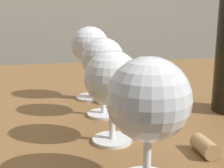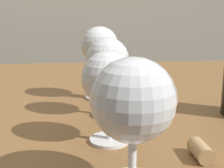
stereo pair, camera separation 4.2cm
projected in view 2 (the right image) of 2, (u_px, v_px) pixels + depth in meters
The scene contains 6 objects.
dining_table at pixel (85, 137), 0.70m from camera, with size 1.24×0.96×0.77m.
wine_glass_rose at pixel (137, 103), 0.31m from camera, with size 0.09×0.09×0.14m.
wine_glass_chardonnay at pixel (112, 80), 0.42m from camera, with size 0.08×0.08×0.13m.
wine_glass_merlot at pixel (110, 61), 0.54m from camera, with size 0.08×0.08×0.14m.
wine_glass_cabernet at pixel (101, 48), 0.65m from camera, with size 0.08×0.08×0.16m.
cork at pixel (204, 151), 0.39m from camera, with size 0.02×0.02×0.04m, color tan.
Camera 2 is at (-0.00, -0.66, 0.95)m, focal length 49.00 mm.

